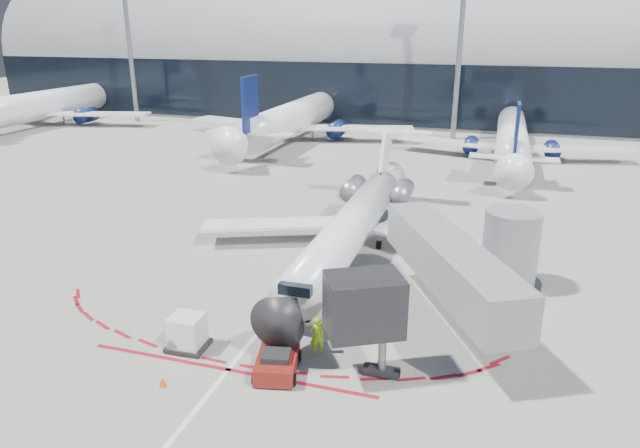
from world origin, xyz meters
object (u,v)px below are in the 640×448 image
(regional_jet, at_px, (355,222))
(uld_container, at_px, (187,333))
(ramp_worker, at_px, (317,335))
(pushback_tug, at_px, (277,362))

(regional_jet, height_order, uld_container, regional_jet)
(ramp_worker, distance_m, uld_container, 6.26)
(pushback_tug, xyz_separation_m, ramp_worker, (1.24, 2.04, 0.45))
(regional_jet, relative_size, uld_container, 14.19)
(pushback_tug, xyz_separation_m, uld_container, (-4.84, 0.59, 0.36))
(ramp_worker, xyz_separation_m, uld_container, (-6.09, -1.45, -0.10))
(regional_jet, bearing_deg, uld_container, -108.40)
(pushback_tug, height_order, uld_container, uld_container)
(regional_jet, relative_size, ramp_worker, 14.22)
(pushback_tug, height_order, ramp_worker, ramp_worker)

